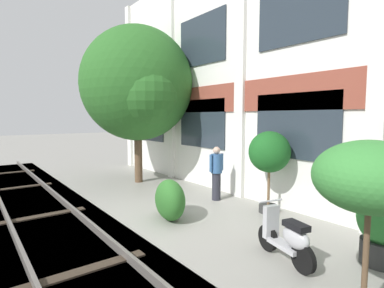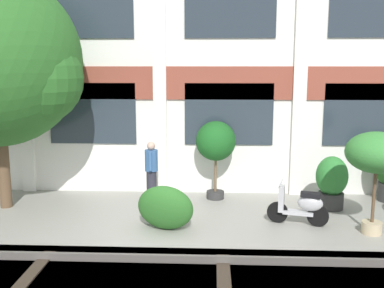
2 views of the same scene
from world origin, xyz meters
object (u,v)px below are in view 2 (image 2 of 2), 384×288
at_px(potted_plant_terracotta_small, 377,155).
at_px(potted_plant_stone_basin, 332,181).
at_px(potted_plant_tall_urn, 216,143).
at_px(scooter_near_curb, 301,206).
at_px(resident_by_doorway, 151,169).
at_px(topiary_hedge, 165,207).

bearing_deg(potted_plant_terracotta_small, potted_plant_stone_basin, 104.71).
bearing_deg(potted_plant_tall_urn, potted_plant_terracotta_small, -35.67).
distance_m(potted_plant_terracotta_small, scooter_near_curb, 1.99).
height_order(potted_plant_tall_urn, scooter_near_curb, potted_plant_tall_urn).
relative_size(potted_plant_stone_basin, resident_by_doorway, 0.84).
height_order(potted_plant_terracotta_small, resident_by_doorway, potted_plant_terracotta_small).
bearing_deg(potted_plant_stone_basin, potted_plant_terracotta_small, -75.29).
bearing_deg(potted_plant_tall_urn, potted_plant_stone_basin, -13.72).
bearing_deg(topiary_hedge, potted_plant_terracotta_small, -1.19).
distance_m(resident_by_doorway, topiary_hedge, 2.14).
xyz_separation_m(potted_plant_tall_urn, topiary_hedge, (-1.12, -2.32, -1.05)).
bearing_deg(potted_plant_stone_basin, topiary_hedge, -158.26).
relative_size(scooter_near_curb, topiary_hedge, 1.03).
relative_size(potted_plant_tall_urn, topiary_hedge, 1.60).
distance_m(scooter_near_curb, resident_by_doorway, 4.00).
xyz_separation_m(potted_plant_stone_basin, potted_plant_tall_urn, (-2.92, 0.71, 0.83)).
bearing_deg(potted_plant_terracotta_small, topiary_hedge, 178.81).
bearing_deg(potted_plant_terracotta_small, potted_plant_tall_urn, 144.33).
height_order(potted_plant_stone_basin, potted_plant_tall_urn, potted_plant_tall_urn).
xyz_separation_m(potted_plant_terracotta_small, resident_by_doorway, (-5.06, 2.12, -0.87)).
bearing_deg(scooter_near_curb, potted_plant_terracotta_small, 175.69).
height_order(scooter_near_curb, topiary_hedge, scooter_near_curb).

